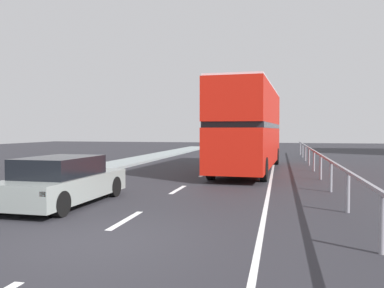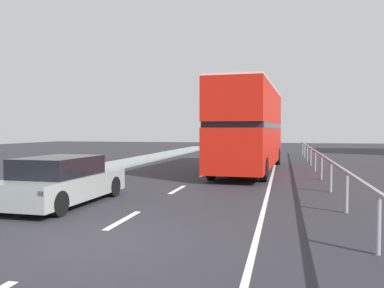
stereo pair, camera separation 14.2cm
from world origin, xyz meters
TOP-DOWN VIEW (x-y plane):
  - ground_plane at (0.00, 0.00)m, footprint 74.85×120.00m
  - lane_paint_markings at (2.08, 8.19)m, footprint 3.30×46.00m
  - bridge_side_railing at (5.24, 9.00)m, footprint 0.10×42.00m
  - double_decker_bus_red at (1.99, 13.70)m, footprint 2.99×11.46m
  - hatchback_car_near at (-2.48, 3.20)m, footprint 1.96×4.49m

SIDE VIEW (x-z plane):
  - ground_plane at x=0.00m, z-range -0.10..0.00m
  - lane_paint_markings at x=2.08m, z-range 0.00..0.01m
  - hatchback_car_near at x=-2.48m, z-range -0.02..1.34m
  - bridge_side_railing at x=5.24m, z-range 0.34..1.42m
  - double_decker_bus_red at x=1.99m, z-range 0.15..4.46m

